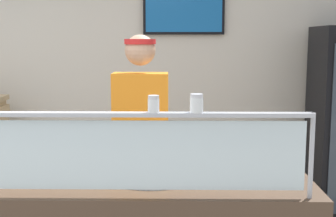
{
  "coord_description": "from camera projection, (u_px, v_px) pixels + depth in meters",
  "views": [
    {
      "loc": [
        1.06,
        -2.17,
        1.73
      ],
      "look_at": [
        1.02,
        0.41,
        1.34
      ],
      "focal_mm": 49.82,
      "sensor_mm": 36.0,
      "label": 1
    }
  ],
  "objects": [
    {
      "name": "pizza_server",
      "position": [
        144.0,
        172.0,
        2.61
      ],
      "size": [
        0.12,
        0.29,
        0.01
      ],
      "primitive_type": "cube",
      "rotation": [
        0.0,
        0.0,
        0.15
      ],
      "color": "#ADAFB7",
      "rests_on": "pizza_tray"
    },
    {
      "name": "sneeze_guard",
      "position": [
        145.0,
        144.0,
        2.28
      ],
      "size": [
        1.65,
        0.06,
        0.43
      ],
      "color": "#B2B5BC",
      "rests_on": "serving_counter"
    },
    {
      "name": "pepper_flake_shaker",
      "position": [
        196.0,
        104.0,
        2.25
      ],
      "size": [
        0.07,
        0.07,
        0.09
      ],
      "color": "white",
      "rests_on": "sneeze_guard"
    },
    {
      "name": "shop_rear_unit",
      "position": [
        161.0,
        77.0,
        4.66
      ],
      "size": [
        6.23,
        0.13,
        2.7
      ],
      "color": "silver",
      "rests_on": "ground"
    },
    {
      "name": "pizza_tray",
      "position": [
        152.0,
        175.0,
        2.64
      ],
      "size": [
        0.46,
        0.46,
        0.04
      ],
      "color": "#9EA0A8",
      "rests_on": "serving_counter"
    },
    {
      "name": "worker_figure",
      "position": [
        142.0,
        144.0,
        3.25
      ],
      "size": [
        0.41,
        0.5,
        1.76
      ],
      "color": "#23232D",
      "rests_on": "ground"
    },
    {
      "name": "parmesan_shaker",
      "position": [
        154.0,
        105.0,
        2.25
      ],
      "size": [
        0.06,
        0.06,
        0.08
      ],
      "color": "white",
      "rests_on": "sneeze_guard"
    }
  ]
}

